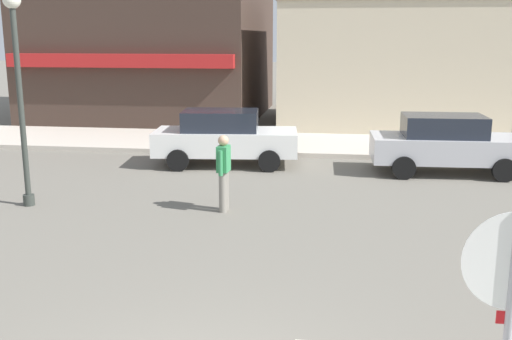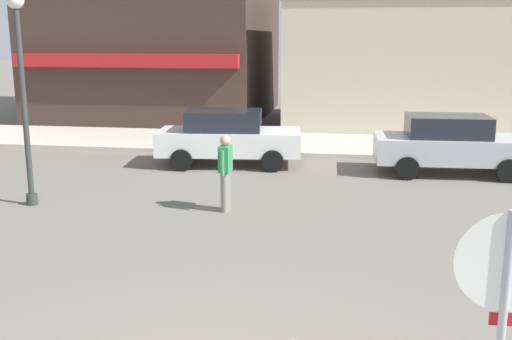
{
  "view_description": "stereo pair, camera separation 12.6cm",
  "coord_description": "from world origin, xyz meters",
  "px_view_note": "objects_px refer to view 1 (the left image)",
  "views": [
    {
      "loc": [
        1.26,
        -4.75,
        3.6
      ],
      "look_at": [
        -0.08,
        4.5,
        1.5
      ],
      "focal_mm": 42.0,
      "sensor_mm": 36.0,
      "label": 1
    },
    {
      "loc": [
        1.38,
        -4.73,
        3.6
      ],
      "look_at": [
        -0.08,
        4.5,
        1.5
      ],
      "focal_mm": 42.0,
      "sensor_mm": 36.0,
      "label": 2
    }
  ],
  "objects_px": {
    "stop_sign": "(511,303)",
    "lamp_post": "(18,68)",
    "parked_car_nearest": "(225,137)",
    "parked_car_second": "(447,143)",
    "pedestrian_crossing_near": "(224,171)"
  },
  "relations": [
    {
      "from": "stop_sign",
      "to": "lamp_post",
      "type": "distance_m",
      "value": 10.78
    },
    {
      "from": "stop_sign",
      "to": "lamp_post",
      "type": "bearing_deg",
      "value": 138.88
    },
    {
      "from": "stop_sign",
      "to": "parked_car_second",
      "type": "bearing_deg",
      "value": 83.07
    },
    {
      "from": "parked_car_second",
      "to": "pedestrian_crossing_near",
      "type": "bearing_deg",
      "value": -140.08
    },
    {
      "from": "stop_sign",
      "to": "lamp_post",
      "type": "xyz_separation_m",
      "value": [
        -8.05,
        7.03,
        1.44
      ]
    },
    {
      "from": "stop_sign",
      "to": "pedestrian_crossing_near",
      "type": "bearing_deg",
      "value": 117.57
    },
    {
      "from": "pedestrian_crossing_near",
      "to": "lamp_post",
      "type": "bearing_deg",
      "value": -177.34
    },
    {
      "from": "stop_sign",
      "to": "lamp_post",
      "type": "height_order",
      "value": "lamp_post"
    },
    {
      "from": "parked_car_second",
      "to": "pedestrian_crossing_near",
      "type": "relative_size",
      "value": 2.52
    },
    {
      "from": "lamp_post",
      "to": "parked_car_second",
      "type": "xyz_separation_m",
      "value": [
        9.45,
        4.53,
        -2.15
      ]
    },
    {
      "from": "stop_sign",
      "to": "parked_car_second",
      "type": "distance_m",
      "value": 11.67
    },
    {
      "from": "lamp_post",
      "to": "pedestrian_crossing_near",
      "type": "distance_m",
      "value": 4.76
    },
    {
      "from": "parked_car_nearest",
      "to": "parked_car_second",
      "type": "height_order",
      "value": "same"
    },
    {
      "from": "stop_sign",
      "to": "parked_car_nearest",
      "type": "xyz_separation_m",
      "value": [
        -4.64,
        11.74,
        -0.71
      ]
    },
    {
      "from": "parked_car_nearest",
      "to": "parked_car_second",
      "type": "bearing_deg",
      "value": -1.68
    }
  ]
}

